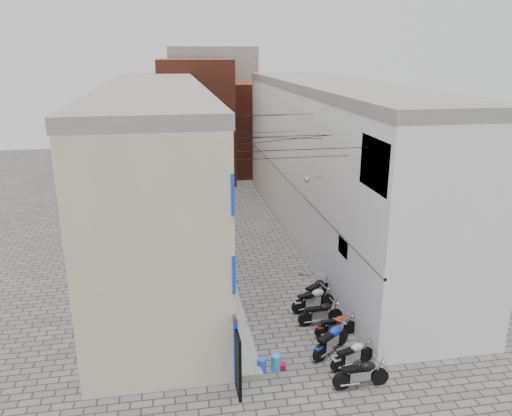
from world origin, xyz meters
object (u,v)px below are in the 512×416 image
person_b (228,271)px  water_jug_near (276,362)px  motorcycle_e (321,312)px  motorcycle_a (361,372)px  motorcycle_g (316,289)px  motorcycle_b (352,353)px  motorcycle_f (313,298)px  motorcycle_c (331,338)px  motorcycle_d (336,324)px  red_crate (281,366)px  person_a (228,281)px  water_jug_far (262,365)px

person_b → water_jug_near: bearing=-157.4°
motorcycle_e → motorcycle_a: bearing=-1.5°
motorcycle_a → motorcycle_g: 6.15m
motorcycle_b → motorcycle_f: bearing=165.5°
motorcycle_c → person_b: (-3.13, 5.49, 0.46)m
motorcycle_a → person_b: size_ratio=1.20×
motorcycle_b → motorcycle_d: (0.08, 2.00, -0.02)m
motorcycle_c → red_crate: size_ratio=5.76×
motorcycle_a → motorcycle_g: bearing=176.6°
motorcycle_c → motorcycle_g: size_ratio=1.11×
motorcycle_f → red_crate: bearing=-43.6°
motorcycle_c → person_b: size_ratio=1.28×
water_jug_near → motorcycle_g: bearing=58.7°
motorcycle_a → motorcycle_f: motorcycle_f is taller
motorcycle_b → motorcycle_d: 2.00m
motorcycle_e → person_a: (-3.49, 2.50, 0.47)m
motorcycle_g → red_crate: motorcycle_g is taller
motorcycle_d → motorcycle_e: bearing=-166.0°
person_a → water_jug_near: size_ratio=2.71×
motorcycle_f → person_a: size_ratio=1.31×
motorcycle_g → water_jug_far: 5.82m
motorcycle_a → water_jug_near: bearing=-119.5°
person_b → red_crate: bearing=-155.8°
motorcycle_f → water_jug_far: bearing=-50.6°
motorcycle_b → motorcycle_g: (0.18, 5.01, 0.01)m
motorcycle_b → person_a: person_a is taller
motorcycle_c → person_a: person_a is taller
motorcycle_f → person_b: 4.13m
water_jug_far → red_crate: (0.68, 0.00, -0.13)m
motorcycle_a → person_b: bearing=-155.8°
motorcycle_b → water_jug_near: motorcycle_b is taller
motorcycle_a → water_jug_near: (-2.56, 1.42, -0.28)m
motorcycle_a → motorcycle_b: bearing=173.1°
person_a → motorcycle_f: bearing=-140.0°
motorcycle_d → water_jug_far: bearing=-67.7°
motorcycle_a → person_b: 8.34m
motorcycle_b → motorcycle_c: size_ratio=0.87×
person_b → water_jug_near: size_ratio=2.87×
motorcycle_a → red_crate: bearing=-121.2°
motorcycle_f → motorcycle_g: (0.42, 0.93, -0.04)m
motorcycle_b → motorcycle_f: 4.10m
motorcycle_g → water_jug_near: motorcycle_g is taller
motorcycle_a → water_jug_near: motorcycle_a is taller
motorcycle_f → water_jug_far: (-2.96, -3.80, -0.33)m
water_jug_near → person_a: bearing=101.7°
motorcycle_c → motorcycle_f: (0.23, 3.15, -0.02)m
motorcycle_d → motorcycle_e: size_ratio=0.92×
person_b → water_jug_near: 6.26m
motorcycle_d → motorcycle_c: bearing=-32.5°
motorcycle_e → water_jug_near: bearing=-45.7°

